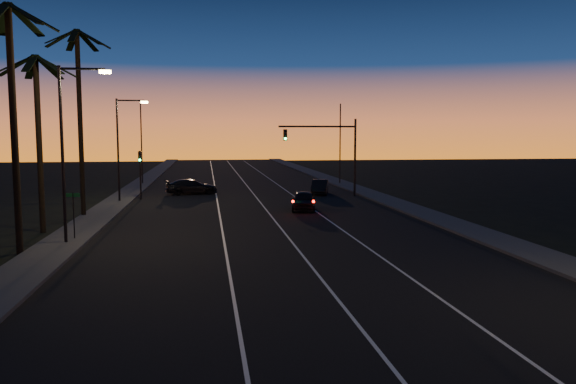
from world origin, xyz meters
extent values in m
cube|color=black|center=(0.00, 30.00, 0.01)|extent=(20.00, 170.00, 0.01)
cube|color=#383735|center=(-11.20, 30.00, 0.08)|extent=(2.40, 170.00, 0.16)
cube|color=#383735|center=(11.20, 30.00, 0.08)|extent=(2.40, 170.00, 0.16)
cube|color=silver|center=(-3.00, 30.00, 0.02)|extent=(0.12, 160.00, 0.01)
cube|color=silver|center=(0.50, 30.00, 0.02)|extent=(0.12, 160.00, 0.01)
cube|color=silver|center=(4.00, 30.00, 0.02)|extent=(0.12, 160.00, 0.01)
cylinder|color=black|center=(-12.60, 18.00, 5.75)|extent=(0.32, 0.32, 11.50)
cube|color=black|center=(-11.57, 18.26, 10.94)|extent=(2.18, 0.92, 1.18)
cube|color=black|center=(-12.16, 18.97, 10.94)|extent=(1.25, 2.12, 1.18)
cube|color=black|center=(-13.08, 18.94, 10.94)|extent=(1.34, 2.09, 1.18)
cube|color=black|center=(-12.57, 16.94, 10.94)|extent=(0.45, 2.16, 1.18)
cube|color=black|center=(-11.75, 17.36, 10.94)|extent=(1.95, 1.61, 1.18)
cylinder|color=black|center=(-13.20, 24.00, 5.00)|extent=(0.32, 0.32, 10.00)
cube|color=black|center=(-12.17, 24.26, 9.44)|extent=(2.18, 0.92, 1.18)
cube|color=black|center=(-12.76, 24.97, 9.44)|extent=(1.25, 2.12, 1.18)
cube|color=black|center=(-13.68, 24.94, 9.44)|extent=(1.34, 2.09, 1.18)
cube|color=black|center=(-14.24, 24.21, 9.44)|extent=(2.18, 0.82, 1.18)
cube|color=black|center=(-14.01, 23.32, 9.44)|extent=(1.90, 1.69, 1.18)
cube|color=black|center=(-13.17, 22.94, 9.44)|extent=(0.45, 2.16, 1.18)
cube|color=black|center=(-12.35, 23.36, 9.44)|extent=(1.95, 1.61, 1.18)
cylinder|color=black|center=(-12.20, 30.00, 6.25)|extent=(0.32, 0.32, 12.50)
cube|color=black|center=(-11.17, 30.26, 11.94)|extent=(2.18, 0.92, 1.18)
cube|color=black|center=(-11.76, 30.97, 11.94)|extent=(1.25, 2.12, 1.18)
cube|color=black|center=(-12.68, 30.94, 11.94)|extent=(1.34, 2.09, 1.18)
cube|color=black|center=(-13.24, 30.21, 11.94)|extent=(2.18, 0.82, 1.18)
cube|color=black|center=(-13.01, 29.32, 11.94)|extent=(1.90, 1.69, 1.18)
cube|color=black|center=(-12.17, 28.94, 11.94)|extent=(0.45, 2.16, 1.18)
cube|color=black|center=(-11.35, 29.36, 11.94)|extent=(1.95, 1.61, 1.18)
cylinder|color=black|center=(-11.00, 20.00, 4.50)|extent=(0.16, 0.16, 9.00)
cylinder|color=black|center=(-9.90, 20.00, 8.85)|extent=(2.20, 0.12, 0.12)
cube|color=#E6B75C|center=(-8.80, 20.00, 8.72)|extent=(0.55, 0.26, 0.16)
cylinder|color=black|center=(-11.00, 38.00, 4.25)|extent=(0.16, 0.16, 8.50)
cylinder|color=black|center=(-9.90, 38.00, 8.35)|extent=(2.20, 0.12, 0.12)
cube|color=#E6B75C|center=(-8.80, 38.00, 8.22)|extent=(0.55, 0.26, 0.16)
cylinder|color=black|center=(-10.80, 21.00, 1.30)|extent=(0.06, 0.06, 2.60)
cube|color=#0C4A1C|center=(-10.80, 21.00, 2.45)|extent=(0.70, 0.03, 0.20)
cylinder|color=black|center=(9.50, 40.00, 3.50)|extent=(0.20, 0.20, 7.00)
cylinder|color=black|center=(6.00, 40.00, 6.30)|extent=(7.00, 0.16, 0.16)
cube|color=black|center=(3.10, 40.00, 5.55)|extent=(0.32, 0.28, 1.00)
sphere|color=black|center=(3.10, 39.83, 5.87)|extent=(0.20, 0.20, 0.20)
sphere|color=black|center=(3.10, 39.83, 5.55)|extent=(0.20, 0.20, 0.20)
sphere|color=#14FF59|center=(3.10, 39.83, 5.23)|extent=(0.20, 0.20, 0.20)
cylinder|color=black|center=(-9.50, 40.00, 2.10)|extent=(0.14, 0.14, 4.20)
cube|color=black|center=(-9.50, 40.00, 3.70)|extent=(0.28, 0.25, 0.90)
sphere|color=black|center=(-9.50, 39.85, 3.98)|extent=(0.18, 0.18, 0.18)
sphere|color=black|center=(-9.50, 39.85, 3.70)|extent=(0.18, 0.18, 0.18)
sphere|color=#14FF59|center=(-9.50, 39.85, 3.42)|extent=(0.18, 0.18, 0.18)
cylinder|color=black|center=(-11.00, 55.00, 4.50)|extent=(0.14, 0.14, 9.00)
cylinder|color=black|center=(11.00, 52.00, 4.50)|extent=(0.14, 0.14, 9.00)
imported|color=black|center=(3.24, 31.19, 0.73)|extent=(2.43, 4.44, 1.43)
sphere|color=#FF0F05|center=(2.08, 28.86, 0.96)|extent=(0.18, 0.18, 0.18)
sphere|color=#FF0F05|center=(3.49, 28.60, 0.96)|extent=(0.18, 0.18, 0.18)
imported|color=black|center=(6.66, 41.94, 0.69)|extent=(2.45, 4.34, 1.36)
imported|color=black|center=(-5.28, 43.70, 0.71)|extent=(5.08, 2.70, 1.40)
camera|label=1|loc=(-3.86, -9.48, 5.62)|focal=35.00mm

